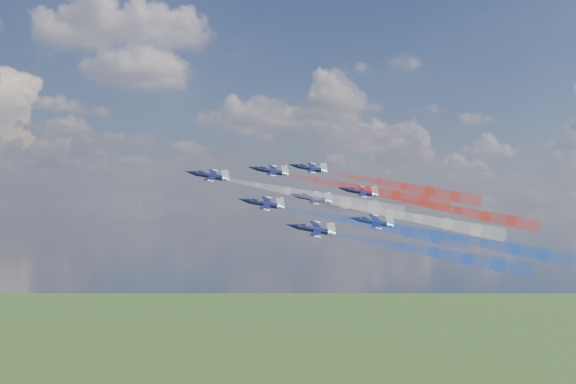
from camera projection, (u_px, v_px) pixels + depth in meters
name	position (u px, v px, depth m)	size (l,w,h in m)	color
jet_lead	(209.00, 176.00, 181.14)	(9.30, 11.62, 3.10)	black
trail_lead	(317.00, 196.00, 181.83)	(3.87, 44.79, 3.87)	white
jet_inner_left	(263.00, 204.00, 172.43)	(9.30, 11.62, 3.10)	black
trail_inner_left	(376.00, 225.00, 173.12)	(3.87, 44.79, 3.87)	blue
jet_inner_right	(270.00, 171.00, 195.15)	(9.30, 11.62, 3.10)	black
trail_inner_right	(370.00, 190.00, 195.85)	(3.87, 44.79, 3.87)	red
jet_outer_left	(313.00, 229.00, 160.54)	(9.30, 11.62, 3.10)	black
trail_outer_left	(433.00, 252.00, 161.24)	(3.87, 44.79, 3.87)	blue
jet_center_third	(312.00, 198.00, 182.43)	(9.30, 11.62, 3.10)	black
trail_center_third	(418.00, 219.00, 183.12)	(3.87, 44.79, 3.87)	white
jet_outer_right	(310.00, 168.00, 205.08)	(9.30, 11.62, 3.10)	black
trail_outer_right	(404.00, 187.00, 205.78)	(3.87, 44.79, 3.87)	red
jet_rear_left	(373.00, 222.00, 174.02)	(9.30, 11.62, 3.10)	black
trail_rear_left	(484.00, 243.00, 174.71)	(3.87, 44.79, 3.87)	blue
jet_rear_right	(360.00, 192.00, 195.62)	(9.30, 11.62, 3.10)	black
trail_rear_right	(458.00, 211.00, 196.31)	(3.87, 44.79, 3.87)	red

